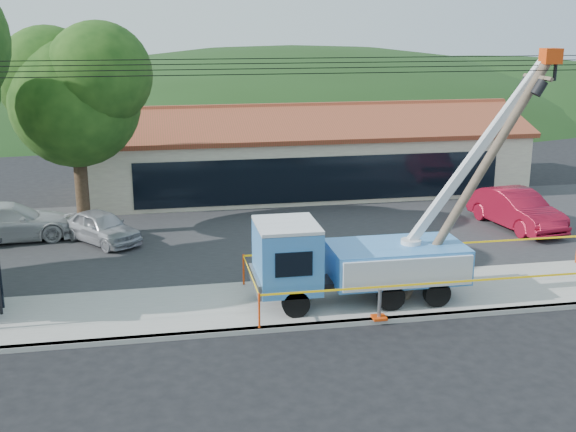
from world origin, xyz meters
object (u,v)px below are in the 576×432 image
(car_white, at_px, (11,242))
(utility_truck, at_px, (354,257))
(leaning_pole, at_px, (483,168))
(car_silver, at_px, (103,245))
(car_red, at_px, (514,229))

(car_white, bearing_deg, utility_truck, -133.55)
(leaning_pole, xyz_separation_m, car_silver, (-12.53, 8.21, -4.41))
(leaning_pole, relative_size, car_silver, 2.02)
(car_red, distance_m, car_white, 21.59)
(utility_truck, distance_m, car_red, 11.75)
(car_silver, height_order, car_red, car_red)
(car_silver, relative_size, car_red, 0.77)
(car_red, bearing_deg, car_white, 164.64)
(leaning_pole, distance_m, car_red, 9.89)
(leaning_pole, height_order, car_silver, leaning_pole)
(utility_truck, distance_m, leaning_pole, 4.98)
(leaning_pole, bearing_deg, car_white, 150.40)
(utility_truck, distance_m, car_silver, 11.75)
(leaning_pole, height_order, car_white, leaning_pole)
(car_white, bearing_deg, leaning_pole, -126.46)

